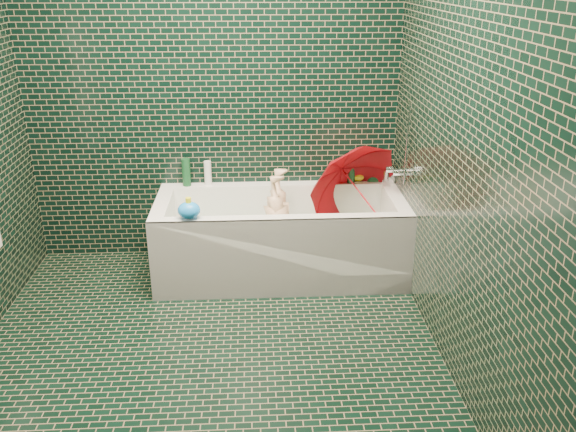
{
  "coord_description": "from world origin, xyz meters",
  "views": [
    {
      "loc": [
        0.29,
        -2.85,
        2.01
      ],
      "look_at": [
        0.49,
        0.82,
        0.51
      ],
      "focal_mm": 38.0,
      "sensor_mm": 36.0,
      "label": 1
    }
  ],
  "objects": [
    {
      "name": "soap_bottle_b",
      "position": [
        1.23,
        1.35,
        0.55
      ],
      "size": [
        0.11,
        0.12,
        0.21
      ],
      "primitive_type": "imported",
      "rotation": [
        0.0,
        0.0,
        0.23
      ],
      "color": "#3B1C6A",
      "rests_on": "bathtub"
    },
    {
      "name": "water",
      "position": [
        0.45,
        1.02,
        0.3
      ],
      "size": [
        1.48,
        0.53,
        0.0
      ],
      "primitive_type": "cube",
      "color": "silver",
      "rests_on": "bathtub"
    },
    {
      "name": "bath_toy",
      "position": [
        -0.13,
        0.7,
        0.61
      ],
      "size": [
        0.15,
        0.12,
        0.14
      ],
      "rotation": [
        0.0,
        0.0,
        -0.06
      ],
      "color": "#1B85F3",
      "rests_on": "bathtub"
    },
    {
      "name": "child",
      "position": [
        0.45,
        1.03,
        0.31
      ],
      "size": [
        0.9,
        0.53,
        0.24
      ],
      "primitive_type": "imported",
      "rotation": [
        -1.52,
        0.0,
        -1.85
      ],
      "color": "#E3B58E",
      "rests_on": "bathtub"
    },
    {
      "name": "wall_front",
      "position": [
        0.0,
        -1.4,
        1.25
      ],
      "size": [
        2.8,
        0.0,
        2.8
      ],
      "primitive_type": "plane",
      "rotation": [
        -1.57,
        0.0,
        0.0
      ],
      "color": "black",
      "rests_on": "floor"
    },
    {
      "name": "faucet",
      "position": [
        1.26,
        1.02,
        0.77
      ],
      "size": [
        0.18,
        0.19,
        0.55
      ],
      "color": "silver",
      "rests_on": "wall_right"
    },
    {
      "name": "soap_bottle_a",
      "position": [
        1.25,
        1.31,
        0.55
      ],
      "size": [
        0.14,
        0.14,
        0.28
      ],
      "primitive_type": "imported",
      "rotation": [
        0.0,
        0.0,
        -0.37
      ],
      "color": "white",
      "rests_on": "bathtub"
    },
    {
      "name": "bottle_right_pump",
      "position": [
        1.24,
        1.33,
        0.64
      ],
      "size": [
        0.06,
        0.06,
        0.18
      ],
      "primitive_type": "cylinder",
      "rotation": [
        0.0,
        0.0,
        0.28
      ],
      "color": "silver",
      "rests_on": "bathtub"
    },
    {
      "name": "wall_right",
      "position": [
        1.3,
        0.0,
        1.25
      ],
      "size": [
        0.0,
        2.8,
        2.8
      ],
      "primitive_type": "plane",
      "rotation": [
        1.57,
        0.0,
        -1.57
      ],
      "color": "black",
      "rests_on": "floor"
    },
    {
      "name": "wall_back",
      "position": [
        0.0,
        1.4,
        1.25
      ],
      "size": [
        2.8,
        0.0,
        2.8
      ],
      "primitive_type": "plane",
      "rotation": [
        1.57,
        0.0,
        0.0
      ],
      "color": "black",
      "rests_on": "floor"
    },
    {
      "name": "soap_bottle_c",
      "position": [
        1.15,
        1.34,
        0.55
      ],
      "size": [
        0.14,
        0.14,
        0.17
      ],
      "primitive_type": "imported",
      "rotation": [
        0.0,
        0.0,
        -0.06
      ],
      "color": "#134422",
      "rests_on": "bathtub"
    },
    {
      "name": "bottle_right_tall",
      "position": [
        0.98,
        1.34,
        0.66
      ],
      "size": [
        0.07,
        0.07,
        0.22
      ],
      "primitive_type": "cylinder",
      "rotation": [
        0.0,
        0.0,
        -0.27
      ],
      "color": "#134422",
      "rests_on": "bathtub"
    },
    {
      "name": "umbrella",
      "position": [
        1.01,
        1.08,
        0.56
      ],
      "size": [
        0.97,
        0.98,
        1.0
      ],
      "primitive_type": "imported",
      "rotation": [
        0.48,
        -0.42,
        0.25
      ],
      "color": "red",
      "rests_on": "bathtub"
    },
    {
      "name": "rubber_duck",
      "position": [
        1.04,
        1.37,
        0.59
      ],
      "size": [
        0.11,
        0.08,
        0.09
      ],
      "rotation": [
        0.0,
        0.0,
        0.12
      ],
      "color": "yellow",
      "rests_on": "bathtub"
    },
    {
      "name": "bottle_left_tall",
      "position": [
        -0.21,
        1.34,
        0.65
      ],
      "size": [
        0.07,
        0.07,
        0.2
      ],
      "primitive_type": "cylinder",
      "rotation": [
        0.0,
        0.0,
        -0.11
      ],
      "color": "#134422",
      "rests_on": "bathtub"
    },
    {
      "name": "floor",
      "position": [
        0.0,
        0.0,
        0.0
      ],
      "size": [
        2.8,
        2.8,
        0.0
      ],
      "primitive_type": "plane",
      "color": "black",
      "rests_on": "ground"
    },
    {
      "name": "bathtub",
      "position": [
        0.45,
        1.01,
        0.21
      ],
      "size": [
        1.7,
        0.75,
        0.55
      ],
      "color": "white",
      "rests_on": "floor"
    },
    {
      "name": "bath_mat",
      "position": [
        0.45,
        1.02,
        0.16
      ],
      "size": [
        1.35,
        0.47,
        0.01
      ],
      "primitive_type": "cube",
      "color": "green",
      "rests_on": "bathtub"
    },
    {
      "name": "bottle_left_short",
      "position": [
        -0.06,
        1.36,
        0.64
      ],
      "size": [
        0.07,
        0.07,
        0.17
      ],
      "primitive_type": "cylinder",
      "rotation": [
        0.0,
        0.0,
        -0.37
      ],
      "color": "white",
      "rests_on": "bathtub"
    }
  ]
}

